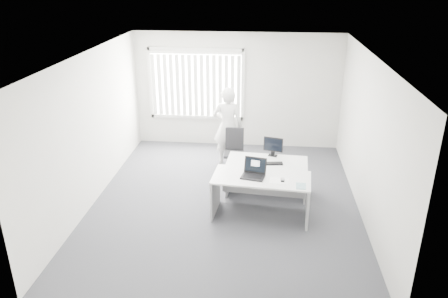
# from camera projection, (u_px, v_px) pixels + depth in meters

# --- Properties ---
(ground) EXTENTS (6.00, 6.00, 0.00)m
(ground) POSITION_uv_depth(u_px,v_px,m) (225.00, 202.00, 8.39)
(ground) COLOR #4F5057
(ground) RESTS_ON ground
(wall_back) EXTENTS (5.00, 0.02, 2.80)m
(wall_back) POSITION_uv_depth(u_px,v_px,m) (237.00, 91.00, 10.61)
(wall_back) COLOR beige
(wall_back) RESTS_ON ground
(wall_front) EXTENTS (5.00, 0.02, 2.80)m
(wall_front) POSITION_uv_depth(u_px,v_px,m) (201.00, 223.00, 5.09)
(wall_front) COLOR beige
(wall_front) RESTS_ON ground
(wall_left) EXTENTS (0.02, 6.00, 2.80)m
(wall_left) POSITION_uv_depth(u_px,v_px,m) (91.00, 129.00, 8.08)
(wall_left) COLOR beige
(wall_left) RESTS_ON ground
(wall_right) EXTENTS (0.02, 6.00, 2.80)m
(wall_right) POSITION_uv_depth(u_px,v_px,m) (368.00, 138.00, 7.62)
(wall_right) COLOR beige
(wall_right) RESTS_ON ground
(ceiling) EXTENTS (5.00, 6.00, 0.02)m
(ceiling) POSITION_uv_depth(u_px,v_px,m) (226.00, 55.00, 7.32)
(ceiling) COLOR white
(ceiling) RESTS_ON wall_back
(window) EXTENTS (2.32, 0.06, 1.76)m
(window) POSITION_uv_depth(u_px,v_px,m) (196.00, 84.00, 10.61)
(window) COLOR silver
(window) RESTS_ON wall_back
(blinds) EXTENTS (2.20, 0.10, 1.50)m
(blinds) POSITION_uv_depth(u_px,v_px,m) (196.00, 86.00, 10.56)
(blinds) COLOR white
(blinds) RESTS_ON wall_back
(desk_near) EXTENTS (1.77, 0.94, 0.78)m
(desk_near) POSITION_uv_depth(u_px,v_px,m) (261.00, 188.00, 7.71)
(desk_near) COLOR white
(desk_near) RESTS_ON ground
(desk_far) EXTENTS (1.59, 0.83, 0.71)m
(desk_far) POSITION_uv_depth(u_px,v_px,m) (267.00, 170.00, 8.52)
(desk_far) COLOR white
(desk_far) RESTS_ON ground
(office_chair) EXTENTS (0.55, 0.55, 0.96)m
(office_chair) POSITION_uv_depth(u_px,v_px,m) (234.00, 158.00, 9.57)
(office_chair) COLOR black
(office_chair) RESTS_ON ground
(person) EXTENTS (0.66, 0.44, 1.80)m
(person) POSITION_uv_depth(u_px,v_px,m) (228.00, 127.00, 9.70)
(person) COLOR silver
(person) RESTS_ON ground
(laptop) EXTENTS (0.46, 0.43, 0.31)m
(laptop) POSITION_uv_depth(u_px,v_px,m) (253.00, 169.00, 7.55)
(laptop) COLOR black
(laptop) RESTS_ON desk_near
(paper_sheet) EXTENTS (0.35, 0.26, 0.00)m
(paper_sheet) POSITION_uv_depth(u_px,v_px,m) (279.00, 181.00, 7.49)
(paper_sheet) COLOR white
(paper_sheet) RESTS_ON desk_near
(mouse) EXTENTS (0.06, 0.11, 0.04)m
(mouse) POSITION_uv_depth(u_px,v_px,m) (283.00, 180.00, 7.47)
(mouse) COLOR #ADADAF
(mouse) RESTS_ON paper_sheet
(booklet) EXTENTS (0.17, 0.23, 0.01)m
(booklet) POSITION_uv_depth(u_px,v_px,m) (301.00, 186.00, 7.29)
(booklet) COLOR silver
(booklet) RESTS_ON desk_near
(keyboard) EXTENTS (0.44, 0.19, 0.02)m
(keyboard) POSITION_uv_depth(u_px,v_px,m) (272.00, 164.00, 8.30)
(keyboard) COLOR black
(keyboard) RESTS_ON desk_far
(monitor) EXTENTS (0.40, 0.21, 0.38)m
(monitor) POSITION_uv_depth(u_px,v_px,m) (273.00, 147.00, 8.60)
(monitor) COLOR black
(monitor) RESTS_ON desk_far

